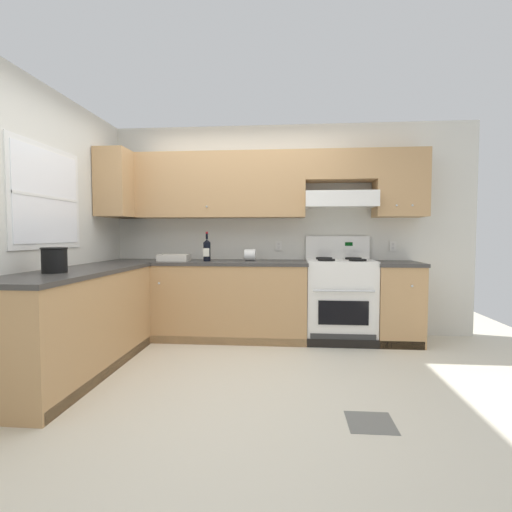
{
  "coord_description": "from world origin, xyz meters",
  "views": [
    {
      "loc": [
        0.59,
        -3.15,
        1.21
      ],
      "look_at": [
        0.26,
        0.7,
        1.0
      ],
      "focal_mm": 26.75,
      "sensor_mm": 36.0,
      "label": 1
    }
  ],
  "objects_px": {
    "bowl": "(174,259)",
    "paper_towel_roll": "(250,255)",
    "stove": "(340,299)",
    "wine_bottle": "(207,250)",
    "bucket": "(54,259)"
  },
  "relations": [
    {
      "from": "bowl",
      "to": "paper_towel_roll",
      "type": "bearing_deg",
      "value": 7.58
    },
    {
      "from": "paper_towel_roll",
      "to": "bowl",
      "type": "bearing_deg",
      "value": -172.42
    },
    {
      "from": "stove",
      "to": "paper_towel_roll",
      "type": "xyz_separation_m",
      "value": [
        -1.04,
        0.07,
        0.5
      ]
    },
    {
      "from": "wine_bottle",
      "to": "bucket",
      "type": "xyz_separation_m",
      "value": [
        -0.93,
        -1.44,
        -0.03
      ]
    },
    {
      "from": "bowl",
      "to": "bucket",
      "type": "distance_m",
      "value": 1.55
    },
    {
      "from": "bucket",
      "to": "paper_towel_roll",
      "type": "xyz_separation_m",
      "value": [
        1.42,
        1.57,
        -0.04
      ]
    },
    {
      "from": "stove",
      "to": "paper_towel_roll",
      "type": "height_order",
      "value": "stove"
    },
    {
      "from": "bowl",
      "to": "bucket",
      "type": "height_order",
      "value": "bucket"
    },
    {
      "from": "bucket",
      "to": "wine_bottle",
      "type": "bearing_deg",
      "value": 57.16
    },
    {
      "from": "stove",
      "to": "wine_bottle",
      "type": "bearing_deg",
      "value": -177.65
    },
    {
      "from": "bucket",
      "to": "paper_towel_roll",
      "type": "bearing_deg",
      "value": 47.91
    },
    {
      "from": "wine_bottle",
      "to": "paper_towel_roll",
      "type": "xyz_separation_m",
      "value": [
        0.49,
        0.13,
        -0.07
      ]
    },
    {
      "from": "wine_bottle",
      "to": "bucket",
      "type": "distance_m",
      "value": 1.71
    },
    {
      "from": "wine_bottle",
      "to": "paper_towel_roll",
      "type": "bearing_deg",
      "value": 14.96
    },
    {
      "from": "wine_bottle",
      "to": "bowl",
      "type": "distance_m",
      "value": 0.41
    }
  ]
}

